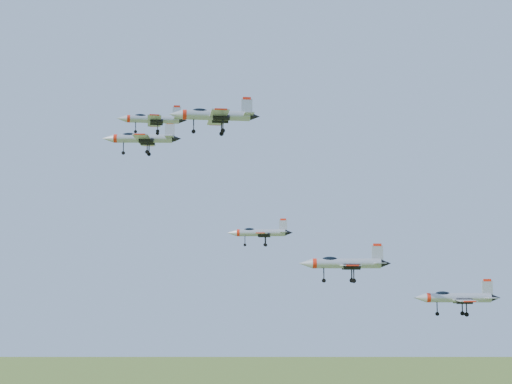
# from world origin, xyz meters

# --- Properties ---
(jet_lead) EXTENTS (14.07, 11.73, 3.76)m
(jet_lead) POSITION_xyz_m (-16.21, 10.72, 151.11)
(jet_lead) COLOR #A3A7B0
(jet_left_high) EXTENTS (10.81, 9.16, 2.93)m
(jet_left_high) POSITION_xyz_m (-10.50, -3.83, 151.44)
(jet_left_high) COLOR #A3A7B0
(jet_right_high) EXTENTS (12.83, 10.85, 3.46)m
(jet_right_high) POSITION_xyz_m (1.02, -13.18, 149.82)
(jet_right_high) COLOR #A3A7B0
(jet_left_low) EXTENTS (11.32, 9.32, 3.03)m
(jet_left_low) POSITION_xyz_m (4.84, 10.96, 134.34)
(jet_left_low) COLOR #A3A7B0
(jet_right_low) EXTENTS (12.59, 10.45, 3.36)m
(jet_right_low) POSITION_xyz_m (18.97, -12.87, 129.06)
(jet_right_low) COLOR #A3A7B0
(jet_trail) EXTENTS (12.31, 10.21, 3.29)m
(jet_trail) POSITION_xyz_m (34.65, -6.68, 124.25)
(jet_trail) COLOR #A3A7B0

